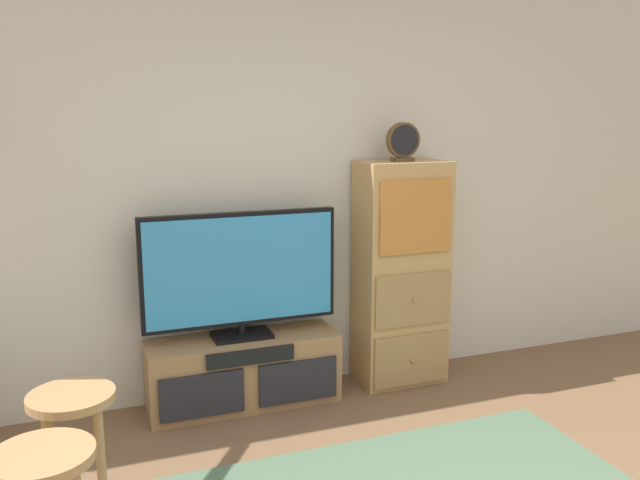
% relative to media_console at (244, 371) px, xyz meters
% --- Properties ---
extents(back_wall, '(6.40, 0.12, 2.70)m').
position_rel_media_console_xyz_m(back_wall, '(0.30, 0.27, 1.13)').
color(back_wall, beige).
rests_on(back_wall, ground_plane).
extents(media_console, '(1.18, 0.38, 0.44)m').
position_rel_media_console_xyz_m(media_console, '(0.00, 0.00, 0.00)').
color(media_console, '#997047').
rests_on(media_console, ground_plane).
extents(television, '(1.20, 0.22, 0.78)m').
position_rel_media_console_xyz_m(television, '(-0.00, 0.02, 0.63)').
color(television, black).
rests_on(television, media_console).
extents(side_cabinet, '(0.58, 0.38, 1.49)m').
position_rel_media_console_xyz_m(side_cabinet, '(1.09, 0.01, 0.53)').
color(side_cabinet, tan).
rests_on(side_cabinet, ground_plane).
extents(desk_clock, '(0.22, 0.08, 0.25)m').
position_rel_media_console_xyz_m(desk_clock, '(1.07, -0.00, 1.40)').
color(desk_clock, '#4C3823').
rests_on(desk_clock, side_cabinet).
extents(bar_stool_far, '(0.34, 0.34, 0.72)m').
position_rel_media_console_xyz_m(bar_stool_far, '(-0.98, -1.16, 0.32)').
color(bar_stool_far, '#A37A4C').
rests_on(bar_stool_far, ground_plane).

